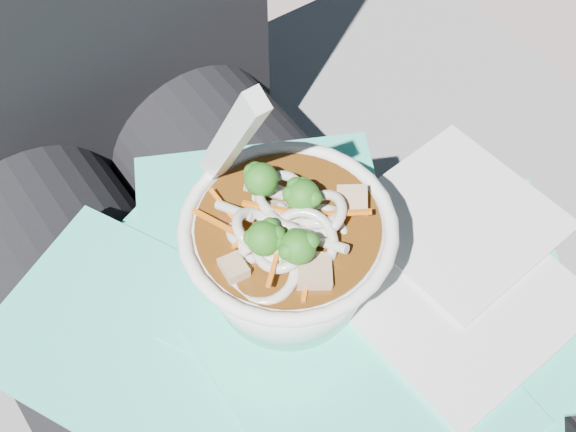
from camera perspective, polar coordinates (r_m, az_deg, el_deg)
stone_ledge at (r=0.95m, az=-6.86°, el=-11.33°), size 1.01×0.52×0.43m
lap at (r=0.62m, az=-2.32°, el=-10.92°), size 0.32×0.48×0.16m
person_body at (r=0.63m, az=-7.04°, el=-3.50°), size 0.34×0.94×0.98m
plastic_bag at (r=0.54m, az=0.94°, el=-7.12°), size 0.41×0.39×0.02m
napkins at (r=0.56m, az=11.96°, el=-3.42°), size 0.18×0.19×0.01m
udon_bowl at (r=0.50m, az=-0.08°, el=-2.33°), size 0.16×0.16×0.19m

